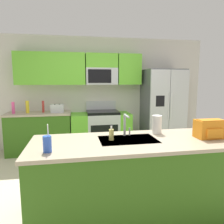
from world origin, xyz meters
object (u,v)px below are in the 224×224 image
Objects in this scene: drink_cup_blue at (47,144)px; toaster at (57,108)px; paper_towel_roll at (157,124)px; soap_dispenser at (111,134)px; refrigerator at (163,109)px; pepper_mill at (43,107)px; bottle_pink at (13,108)px; backpack at (209,128)px; sink_faucet at (126,123)px; range_oven at (101,130)px; bottle_yellow at (27,107)px.

toaster is at bearing 91.84° from drink_cup_blue.
paper_towel_roll is at bearing 20.79° from drink_cup_blue.
soap_dispenser is at bearing -71.84° from toaster.
refrigerator is 2.75m from pepper_mill.
bottle_pink reaches higher than backpack.
refrigerator reaches higher than paper_towel_roll.
sink_faucet is 0.27m from soap_dispenser.
range_oven is 2.91m from drink_cup_blue.
paper_towel_roll is (-1.02, -2.14, 0.09)m from refrigerator.
refrigerator is at bearing 54.52° from soap_dispenser.
bottle_pink is at bearing 139.22° from backpack.
drink_cup_blue is 1.43m from paper_towel_roll.
bottle_yellow is 3.61m from backpack.
sink_faucet reaches higher than range_oven.
drink_cup_blue is at bearing -131.77° from refrigerator.
range_oven is 4.86× the size of toaster.
refrigerator is 2.37m from paper_towel_roll.
paper_towel_roll is at bearing -42.71° from bottle_pink.
bottle_yellow reaches higher than paper_towel_roll.
pepper_mill is (-0.30, 0.05, 0.04)m from toaster.
sink_faucet reaches higher than backpack.
bottle_yellow is (-1.59, -0.03, 0.59)m from range_oven.
drink_cup_blue is 1.17× the size of paper_towel_roll.
refrigerator is at bearing -1.45° from pepper_mill.
range_oven is at bearing 1.85° from bottle_pink.
bottle_yellow is (-0.32, -0.02, 0.01)m from pepper_mill.
drink_cup_blue is (0.39, -2.71, -0.05)m from pepper_mill.
pepper_mill is 2.62m from sink_faucet.
paper_towel_roll reaches higher than soap_dispenser.
soap_dispenser is (1.40, -2.39, -0.06)m from bottle_yellow.
soap_dispenser is at bearing -65.94° from pepper_mill.
paper_towel_roll is (1.42, -2.16, 0.03)m from toaster.
toaster is at bearing 123.47° from paper_towel_roll.
backpack is at bearing -31.08° from paper_towel_roll.
range_oven is at bearing 85.44° from soap_dispenser.
drink_cup_blue is 0.75m from soap_dispenser.
drink_cup_blue reaches higher than toaster.
range_oven is 4.25× the size of backpack.
soap_dispenser is (0.69, 0.30, -0.01)m from drink_cup_blue.
range_oven is 2.78m from backpack.
sink_faucet reaches higher than bottle_yellow.
backpack is (0.54, -0.33, -0.00)m from paper_towel_roll.
paper_towel_roll reaches higher than range_oven.
paper_towel_roll is (1.34, 0.51, 0.04)m from drink_cup_blue.
range_oven is at bearing 101.67° from paper_towel_roll.
paper_towel_roll is at bearing 17.89° from soap_dispenser.
toaster is 1.06× the size of bottle_yellow.
toaster is 2.49m from soap_dispenser.
bottle_pink is 2.83m from drink_cup_blue.
range_oven is 1.40m from pepper_mill.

